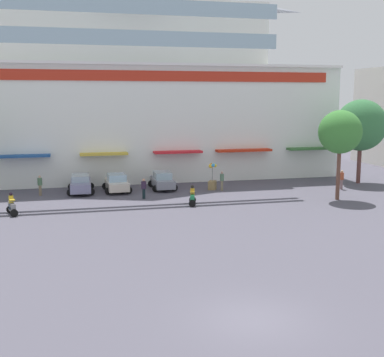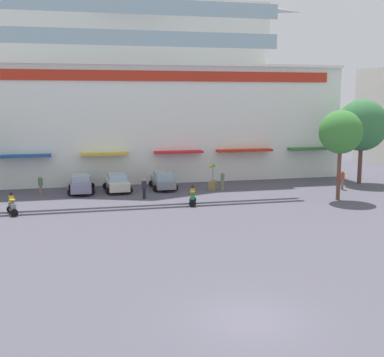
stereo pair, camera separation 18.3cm
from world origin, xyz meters
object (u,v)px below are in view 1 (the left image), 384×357
Objects in this scene: pedestrian_2 at (342,178)px; pedestrian_3 at (222,180)px; scooter_rider_3 at (192,197)px; plaza_tree_1 at (340,132)px; parked_car_0 at (81,184)px; pedestrian_0 at (40,184)px; scooter_rider_2 at (12,206)px; plaza_tree_3 at (361,125)px; parked_car_2 at (162,180)px; pedestrian_1 at (144,187)px; parked_car_1 at (117,183)px; balloon_vendor_cart at (212,180)px.

pedestrian_2 is 1.00× the size of pedestrian_3.
pedestrian_2 is at bearing 12.98° from scooter_rider_3.
plaza_tree_1 is 1.55× the size of parked_car_0.
scooter_rider_3 is at bearing -41.73° from parked_car_0.
scooter_rider_3 is 0.91× the size of pedestrian_0.
pedestrian_2 reaches higher than pedestrian_0.
scooter_rider_3 is (12.81, 0.20, -0.03)m from scooter_rider_2.
parked_car_0 is 2.98× the size of scooter_rider_3.
scooter_rider_2 is at bearing -123.60° from parked_car_0.
plaza_tree_3 reaches higher than pedestrian_3.
parked_car_2 is at bearing 147.84° from plaza_tree_1.
pedestrian_2 reaches higher than pedestrian_3.
pedestrian_2 reaches higher than scooter_rider_2.
pedestrian_2 is (27.10, 3.50, 0.32)m from scooter_rider_2.
plaza_tree_3 is at bearing -2.81° from parked_car_0.
pedestrian_3 reaches higher than parked_car_2.
pedestrian_1 is 7.32m from pedestrian_3.
parked_car_0 is at bearing 170.64° from pedestrian_3.
plaza_tree_1 is 18.78m from parked_car_1.
scooter_rider_3 is (-11.60, 0.73, -4.69)m from plaza_tree_1.
pedestrian_1 reaches higher than parked_car_1.
scooter_rider_2 is 0.92× the size of pedestrian_2.
plaza_tree_3 is 19.08m from scooter_rider_3.
pedestrian_3 is at bearing 14.72° from pedestrian_1.
plaza_tree_1 is 21.56m from parked_car_0.
plaza_tree_3 is at bearing 48.08° from plaza_tree_1.
parked_car_0 is at bearing 170.29° from pedestrian_2.
parked_car_1 is 2.62× the size of scooter_rider_3.
pedestrian_2 is at bearing 7.35° from scooter_rider_2.
pedestrian_0 is (-22.85, 7.36, -4.36)m from plaza_tree_1.
pedestrian_2 is 0.73× the size of balloon_vendor_cart.
parked_car_1 is 2.36× the size of pedestrian_3.
parked_car_2 is at bearing 97.48° from scooter_rider_3.
pedestrian_1 is (-14.78, 4.02, -4.40)m from plaza_tree_1.
parked_car_2 is at bearing 175.95° from plaza_tree_3.
plaza_tree_3 reaches higher than parked_car_1.
plaza_tree_1 is 10.61m from pedestrian_3.
parked_car_1 is at bearing 116.52° from pedestrian_1.
pedestrian_2 is at bearing 56.32° from plaza_tree_1.
pedestrian_0 is at bearing 174.42° from pedestrian_3.
parked_car_1 is 8.47m from scooter_rider_3.
pedestrian_2 is at bearing 0.02° from pedestrian_1.
plaza_tree_1 is 24.86m from scooter_rider_2.
pedestrian_3 reaches higher than pedestrian_1.
plaza_tree_1 is 1.76× the size of parked_car_1.
parked_car_1 is (3.00, -0.23, -0.01)m from parked_car_0.
balloon_vendor_cart reaches higher than scooter_rider_2.
plaza_tree_1 is 1.71× the size of parked_car_2.
balloon_vendor_cart is (16.06, 6.13, 0.20)m from scooter_rider_2.
balloon_vendor_cart reaches higher than parked_car_0.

